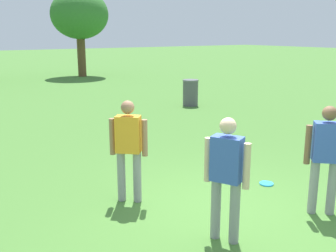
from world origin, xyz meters
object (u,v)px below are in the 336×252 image
Objects in this scene: frisbee at (266,184)px; tree_far_right at (80,15)px; person_catcher at (326,153)px; person_thrower at (129,145)px; person_bystander at (226,172)px; trash_can_beside_table at (190,93)px.

frisbee is 19.64m from tree_far_right.
person_catcher reaches higher than frisbee.
person_thrower is 2.95m from person_catcher.
person_bystander is at bearing -151.92° from frisbee.
tree_far_right reaches higher than person_thrower.
tree_far_right is at bearing 77.69° from person_catcher.
person_thrower is at bearing 137.10° from person_catcher.
person_thrower is 6.57× the size of frisbee.
person_thrower is at bearing 162.33° from frisbee.
frisbee is 7.94m from trash_can_beside_table.
frisbee is at bearing 28.08° from person_bystander.
trash_can_beside_table is (3.63, 7.04, 0.47)m from frisbee.
person_catcher is at bearing -114.79° from trash_can_beside_table.
person_bystander is 0.32× the size of tree_far_right.
person_catcher is 1.00× the size of person_bystander.
person_thrower reaches higher than trash_can_beside_table.
trash_can_beside_table is (3.83, 8.30, -0.46)m from person_catcher.
person_thrower and person_bystander have the same top height.
person_catcher is at bearing -42.90° from person_thrower.
person_thrower is at bearing 103.49° from person_bystander.
person_bystander is 6.57× the size of frisbee.
tree_far_right reaches higher than person_bystander.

